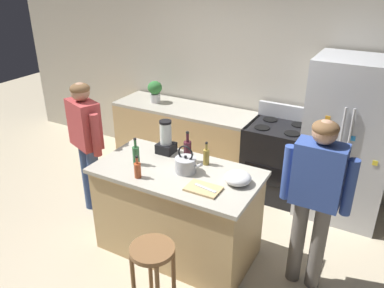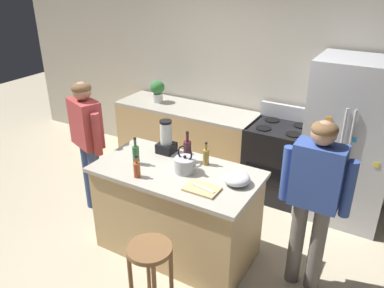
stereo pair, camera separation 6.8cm
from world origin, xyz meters
name	(u,v)px [view 2 (the right image)]	position (x,y,z in m)	size (l,w,h in m)	color
ground_plane	(178,248)	(0.00, 0.00, 0.00)	(14.00, 14.00, 0.00)	beige
back_wall	(256,79)	(0.00, 1.95, 1.35)	(8.00, 0.10, 2.70)	beige
kitchen_island	(177,211)	(0.00, 0.00, 0.47)	(1.58, 0.83, 0.93)	tan
back_counter_run	(187,139)	(-0.80, 1.55, 0.47)	(2.00, 0.64, 0.93)	tan
refrigerator	(350,143)	(1.31, 1.50, 0.92)	(0.90, 0.73, 1.84)	#B7BABF
stove_range	(279,161)	(0.54, 1.52, 0.48)	(0.76, 0.65, 1.11)	black
person_by_island_left	(87,136)	(-1.24, 0.12, 0.96)	(0.58, 0.35, 1.58)	#384C7A
person_by_sink_right	(315,193)	(1.25, 0.18, 0.98)	(0.59, 0.22, 1.62)	#66605B
bar_stool	(150,263)	(0.25, -0.80, 0.54)	(0.36, 0.36, 0.70)	brown
potted_plant	(157,90)	(-1.28, 1.55, 1.11)	(0.20, 0.20, 0.30)	silver
blender_appliance	(166,139)	(-0.29, 0.27, 1.08)	(0.17, 0.17, 0.35)	black
bottle_vinegar	(206,156)	(0.19, 0.24, 1.02)	(0.06, 0.06, 0.24)	olive
bottle_cooking_sauce	(137,169)	(-0.24, -0.28, 1.01)	(0.06, 0.06, 0.22)	#B24C26
bottle_wine	(188,151)	(0.00, 0.21, 1.05)	(0.08, 0.08, 0.32)	#471923
bottle_olive_oil	(136,154)	(-0.40, -0.08, 1.03)	(0.07, 0.07, 0.28)	#2D6638
mixing_bowl	(237,178)	(0.59, 0.06, 0.99)	(0.24, 0.24, 0.11)	white
tea_kettle	(185,164)	(0.09, 0.02, 1.01)	(0.28, 0.20, 0.27)	#B7BABF
cutting_board	(202,189)	(0.38, -0.19, 0.94)	(0.30, 0.20, 0.02)	tan
chef_knife	(204,188)	(0.40, -0.19, 0.96)	(0.22, 0.03, 0.01)	#B7BABF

